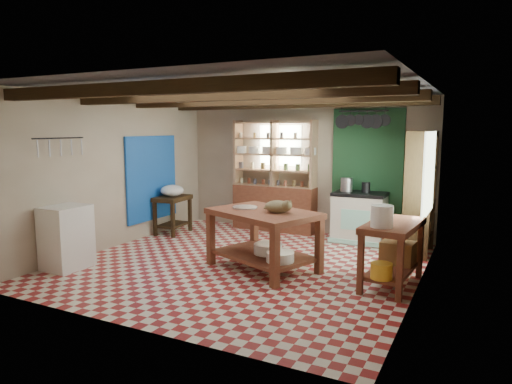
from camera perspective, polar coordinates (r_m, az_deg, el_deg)
The scene contains 30 objects.
floor at distance 7.03m, azimuth -1.53°, elevation -9.02°, with size 5.00×5.00×0.02m, color maroon.
ceiling at distance 6.74m, azimuth -1.61°, elevation 12.70°, with size 5.00×5.00×0.02m, color #46464B.
wall_back at distance 9.03m, azimuth 5.99°, elevation 3.22°, with size 5.00×0.04×2.60m, color #BDAE98.
wall_front at distance 4.73m, azimuth -16.09°, elevation -1.42°, with size 5.00×0.04×2.60m, color #BDAE98.
wall_left at distance 8.24m, azimuth -17.07°, elevation 2.45°, with size 0.04×5.00×2.60m, color #BDAE98.
wall_right at distance 6.00m, azimuth 19.94°, elevation 0.36°, with size 0.04×5.00×2.60m, color #BDAE98.
ceiling_beams at distance 6.73m, azimuth -1.61°, elevation 11.68°, with size 5.00×3.80×0.15m, color #352412.
blue_wall_patch at distance 8.91m, azimuth -12.88°, elevation 1.70°, with size 0.04×1.40×1.60m, color blue.
green_wall_patch at distance 8.64m, azimuth 13.69°, elevation 2.48°, with size 1.30×0.04×2.30m, color #1D4828.
window_back at distance 9.18m, azimuth 3.05°, elevation 5.83°, with size 0.90×0.02×0.80m, color beige.
window_right at distance 6.98m, azimuth 20.82°, elevation 2.15°, with size 0.02×1.30×1.20m, color beige.
utensil_rail at distance 7.35m, azimuth -23.38°, elevation 5.26°, with size 0.06×0.90×0.28m, color black.
pot_rack at distance 8.20m, azimuth 13.23°, elevation 8.72°, with size 0.86×0.12×0.36m, color black.
shelving_unit at distance 9.09m, azimuth 2.30°, elevation 2.02°, with size 1.70×0.34×2.20m, color tan.
tall_rack at distance 7.84m, azimuth 19.85°, elevation -0.16°, with size 0.40×0.86×2.00m, color #352412.
work_table at distance 6.67m, azimuth 0.91°, elevation -6.01°, with size 1.52×1.02×0.86m, color brown.
stove at distance 8.46m, azimuth 12.79°, elevation -3.07°, with size 0.92×0.62×0.90m, color beige.
prep_table at distance 9.05m, azimuth -10.36°, elevation -2.82°, with size 0.50×0.73×0.73m, color #352412.
white_cabinet at distance 7.25m, azimuth -22.62°, elevation -5.24°, with size 0.52×0.62×0.93m, color white.
right_counter at distance 6.24m, azimuth 16.63°, elevation -7.46°, with size 0.59×1.18×0.84m, color brown.
cat at distance 6.42m, azimuth 2.77°, elevation -1.84°, with size 0.39×0.29×0.17m, color #8C7B51.
steel_tray at distance 6.81m, azimuth -1.39°, elevation -1.92°, with size 0.37×0.37×0.02m, color #AEADB5.
basin_large at distance 6.70m, azimuth 1.52°, elevation -7.10°, with size 0.42×0.42×0.15m, color white.
basin_small at distance 6.33m, azimuth 3.03°, elevation -8.07°, with size 0.39×0.39×0.14m, color white.
kettle_left at distance 8.43m, azimuth 11.26°, elevation 0.91°, with size 0.22×0.22×0.25m, color #AEADB5.
kettle_right at distance 8.35m, azimuth 13.57°, elevation 0.56°, with size 0.15×0.15×0.19m, color black.
enamel_bowl at distance 8.98m, azimuth -10.43°, elevation 0.18°, with size 0.45×0.45×0.22m, color white.
white_bucket at distance 5.80m, azimuth 15.47°, elevation -2.93°, with size 0.27×0.27×0.27m, color white.
wicker_basket at distance 6.53m, azimuth 17.32°, elevation -7.23°, with size 0.43×0.34×0.30m, color #A07240.
yellow_tub at distance 5.85m, azimuth 15.42°, elevation -9.48°, with size 0.26×0.26×0.19m, color gold.
Camera 1 is at (3.19, -5.91, 2.05)m, focal length 32.00 mm.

